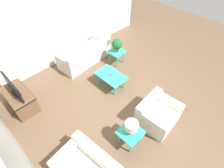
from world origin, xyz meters
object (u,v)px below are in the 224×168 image
at_px(armchair, 157,114).
at_px(table_lamp, 131,126).
at_px(sofa, 86,55).
at_px(television, 12,87).
at_px(coffee_table, 111,76).
at_px(side_table_lamp, 130,134).
at_px(side_table_plant, 117,53).
at_px(tv_stand_chest, 20,99).
at_px(potted_plant, 117,45).

height_order(armchair, table_lamp, table_lamp).
relative_size(sofa, television, 2.07).
relative_size(coffee_table, side_table_lamp, 1.82).
relative_size(armchair, television, 1.04).
distance_m(coffee_table, side_table_plant, 1.21).
relative_size(sofa, armchair, 1.99).
xyz_separation_m(sofa, table_lamp, (-3.27, 1.30, 0.44)).
bearing_deg(tv_stand_chest, sofa, -83.04).
relative_size(armchair, side_table_lamp, 1.95).
height_order(coffee_table, television, television).
distance_m(coffee_table, table_lamp, 2.05).
height_order(side_table_plant, potted_plant, potted_plant).
xyz_separation_m(coffee_table, television, (1.23, 2.42, 0.42)).
distance_m(coffee_table, television, 2.74).
relative_size(television, potted_plant, 2.06).
bearing_deg(armchair, coffee_table, 84.05).
distance_m(armchair, tv_stand_chest, 3.83).
xyz_separation_m(sofa, armchair, (-3.36, 0.32, -0.01)).
relative_size(side_table_plant, side_table_lamp, 1.00).
distance_m(armchair, table_lamp, 1.09).
bearing_deg(side_table_lamp, side_table_plant, -40.54).
xyz_separation_m(armchair, side_table_plant, (2.50, -1.08, 0.13)).
height_order(side_table_lamp, potted_plant, potted_plant).
bearing_deg(tv_stand_chest, coffee_table, -117.02).
xyz_separation_m(coffee_table, tv_stand_chest, (1.23, 2.41, -0.09)).
xyz_separation_m(side_table_lamp, potted_plant, (2.41, -2.06, 0.36)).
height_order(side_table_plant, table_lamp, table_lamp).
height_order(side_table_lamp, table_lamp, table_lamp).
xyz_separation_m(television, table_lamp, (-2.95, -1.35, -0.07)).
height_order(sofa, armchair, sofa).
xyz_separation_m(armchair, tv_stand_chest, (3.04, 2.33, 0.01)).
bearing_deg(side_table_plant, tv_stand_chest, 81.09).
height_order(sofa, coffee_table, sofa).
relative_size(tv_stand_chest, potted_plant, 2.31).
relative_size(coffee_table, potted_plant, 2.00).
relative_size(coffee_table, tv_stand_chest, 0.87).
relative_size(armchair, coffee_table, 1.07).
distance_m(sofa, side_table_lamp, 3.52).
height_order(coffee_table, tv_stand_chest, tv_stand_chest).
relative_size(armchair, table_lamp, 2.75).
height_order(television, table_lamp, television).
height_order(coffee_table, potted_plant, potted_plant).
bearing_deg(table_lamp, coffee_table, -31.89).
bearing_deg(table_lamp, potted_plant, -40.54).
distance_m(armchair, coffee_table, 1.81).
bearing_deg(tv_stand_chest, side_table_plant, -98.91).
distance_m(television, potted_plant, 3.45).
bearing_deg(tv_stand_chest, armchair, -142.56).
relative_size(sofa, table_lamp, 5.47).
bearing_deg(side_table_lamp, television, 24.54).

